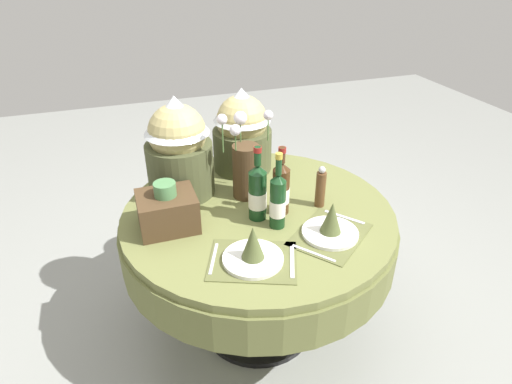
{
  "coord_description": "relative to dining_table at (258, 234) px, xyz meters",
  "views": [
    {
      "loc": [
        -0.56,
        -1.6,
        1.82
      ],
      "look_at": [
        0.0,
        0.03,
        0.81
      ],
      "focal_mm": 30.47,
      "sensor_mm": 36.0,
      "label": 1
    }
  ],
  "objects": [
    {
      "name": "ground",
      "position": [
        0.0,
        0.0,
        -0.6
      ],
      "size": [
        8.0,
        8.0,
        0.0
      ],
      "primitive_type": "plane",
      "color": "gray"
    },
    {
      "name": "dining_table",
      "position": [
        0.0,
        0.0,
        0.0
      ],
      "size": [
        1.28,
        1.28,
        0.73
      ],
      "color": "olive",
      "rests_on": "ground"
    },
    {
      "name": "place_setting_left",
      "position": [
        -0.14,
        -0.34,
        0.18
      ],
      "size": [
        0.41,
        0.37,
        0.16
      ],
      "color": "brown",
      "rests_on": "dining_table"
    },
    {
      "name": "place_setting_right",
      "position": [
        0.22,
        -0.28,
        0.18
      ],
      "size": [
        0.43,
        0.41,
        0.16
      ],
      "color": "brown",
      "rests_on": "dining_table"
    },
    {
      "name": "flower_vase",
      "position": [
        -0.01,
        0.15,
        0.3
      ],
      "size": [
        0.28,
        0.15,
        0.44
      ],
      "color": "#47331E",
      "rests_on": "dining_table"
    },
    {
      "name": "wine_bottle_left",
      "position": [
        -0.02,
        -0.06,
        0.27
      ],
      "size": [
        0.08,
        0.08,
        0.35
      ],
      "color": "#143819",
      "rests_on": "dining_table"
    },
    {
      "name": "wine_bottle_centre",
      "position": [
        0.09,
        -0.05,
        0.26
      ],
      "size": [
        0.08,
        0.08,
        0.32
      ],
      "color": "#422814",
      "rests_on": "dining_table"
    },
    {
      "name": "wine_bottle_right",
      "position": [
        0.04,
        -0.15,
        0.26
      ],
      "size": [
        0.07,
        0.07,
        0.35
      ],
      "color": "#143819",
      "rests_on": "dining_table"
    },
    {
      "name": "pepper_mill",
      "position": [
        0.29,
        -0.05,
        0.23
      ],
      "size": [
        0.05,
        0.05,
        0.2
      ],
      "color": "brown",
      "rests_on": "dining_table"
    },
    {
      "name": "gift_tub_back_left",
      "position": [
        -0.3,
        0.28,
        0.39
      ],
      "size": [
        0.32,
        0.32,
        0.49
      ],
      "color": "#474C2D",
      "rests_on": "dining_table"
    },
    {
      "name": "gift_tub_back_centre",
      "position": [
        0.06,
        0.44,
        0.37
      ],
      "size": [
        0.31,
        0.31,
        0.45
      ],
      "color": "#474C2D",
      "rests_on": "dining_table"
    },
    {
      "name": "woven_basket_side_left",
      "position": [
        -0.41,
        -0.0,
        0.22
      ],
      "size": [
        0.25,
        0.21,
        0.22
      ],
      "color": "#47331E",
      "rests_on": "dining_table"
    }
  ]
}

